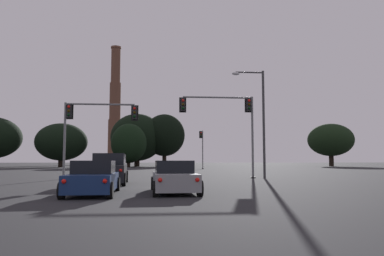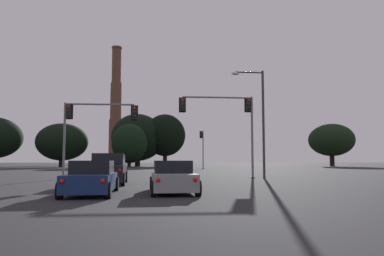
{
  "view_description": "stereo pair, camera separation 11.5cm",
  "coord_description": "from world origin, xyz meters",
  "px_view_note": "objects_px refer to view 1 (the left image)",
  "views": [
    {
      "loc": [
        -0.38,
        -0.66,
        1.42
      ],
      "look_at": [
        3.29,
        39.73,
        4.98
      ],
      "focal_mm": 35.0,
      "sensor_mm": 36.0,
      "label": 1
    },
    {
      "loc": [
        -0.27,
        -0.67,
        1.42
      ],
      "look_at": [
        3.29,
        39.73,
        4.98
      ],
      "focal_mm": 35.0,
      "sensor_mm": 36.0,
      "label": 2
    }
  ],
  "objects_px": {
    "sedan_left_lane_second": "(93,179)",
    "street_lamp": "(259,113)",
    "sedan_center_lane_second": "(174,178)",
    "traffic_light_overhead_left": "(90,120)",
    "smokestack": "(115,117)",
    "suv_left_lane_front": "(110,169)",
    "traffic_light_far_right": "(202,144)",
    "traffic_light_overhead_right": "(229,115)"
  },
  "relations": [
    {
      "from": "traffic_light_far_right",
      "to": "traffic_light_overhead_left",
      "type": "bearing_deg",
      "value": -110.44
    },
    {
      "from": "traffic_light_overhead_right",
      "to": "traffic_light_overhead_left",
      "type": "bearing_deg",
      "value": -177.54
    },
    {
      "from": "traffic_light_overhead_left",
      "to": "traffic_light_far_right",
      "type": "relative_size",
      "value": 0.9
    },
    {
      "from": "sedan_left_lane_second",
      "to": "street_lamp",
      "type": "bearing_deg",
      "value": 48.87
    },
    {
      "from": "traffic_light_overhead_right",
      "to": "street_lamp",
      "type": "xyz_separation_m",
      "value": [
        2.41,
        -0.5,
        0.17
      ]
    },
    {
      "from": "suv_left_lane_front",
      "to": "street_lamp",
      "type": "xyz_separation_m",
      "value": [
        11.13,
        6.44,
        4.45
      ]
    },
    {
      "from": "sedan_left_lane_second",
      "to": "smokestack",
      "type": "distance_m",
      "value": 137.87
    },
    {
      "from": "sedan_left_lane_second",
      "to": "suv_left_lane_front",
      "type": "xyz_separation_m",
      "value": [
        -0.2,
        7.01,
        0.23
      ]
    },
    {
      "from": "traffic_light_overhead_left",
      "to": "traffic_light_overhead_right",
      "type": "bearing_deg",
      "value": 2.46
    },
    {
      "from": "street_lamp",
      "to": "sedan_center_lane_second",
      "type": "bearing_deg",
      "value": -120.23
    },
    {
      "from": "traffic_light_overhead_right",
      "to": "street_lamp",
      "type": "bearing_deg",
      "value": -11.82
    },
    {
      "from": "traffic_light_overhead_right",
      "to": "street_lamp",
      "type": "relative_size",
      "value": 0.76
    },
    {
      "from": "sedan_left_lane_second",
      "to": "traffic_light_overhead_right",
      "type": "height_order",
      "value": "traffic_light_overhead_right"
    },
    {
      "from": "sedan_left_lane_second",
      "to": "suv_left_lane_front",
      "type": "distance_m",
      "value": 7.01
    },
    {
      "from": "sedan_left_lane_second",
      "to": "street_lamp",
      "type": "xyz_separation_m",
      "value": [
        10.93,
        13.44,
        4.68
      ]
    },
    {
      "from": "sedan_center_lane_second",
      "to": "traffic_light_overhead_right",
      "type": "relative_size",
      "value": 0.71
    },
    {
      "from": "traffic_light_overhead_left",
      "to": "traffic_light_far_right",
      "type": "height_order",
      "value": "traffic_light_far_right"
    },
    {
      "from": "sedan_left_lane_second",
      "to": "traffic_light_far_right",
      "type": "relative_size",
      "value": 0.72
    },
    {
      "from": "traffic_light_overhead_left",
      "to": "street_lamp",
      "type": "relative_size",
      "value": 0.68
    },
    {
      "from": "traffic_light_overhead_right",
      "to": "street_lamp",
      "type": "distance_m",
      "value": 2.47
    },
    {
      "from": "sedan_left_lane_second",
      "to": "smokestack",
      "type": "bearing_deg",
      "value": 94.2
    },
    {
      "from": "smokestack",
      "to": "sedan_center_lane_second",
      "type": "bearing_deg",
      "value": -82.33
    },
    {
      "from": "traffic_light_overhead_left",
      "to": "traffic_light_overhead_right",
      "type": "xyz_separation_m",
      "value": [
        11.15,
        0.48,
        0.59
      ]
    },
    {
      "from": "sedan_center_lane_second",
      "to": "traffic_light_overhead_left",
      "type": "distance_m",
      "value": 14.76
    },
    {
      "from": "suv_left_lane_front",
      "to": "traffic_light_overhead_left",
      "type": "height_order",
      "value": "traffic_light_overhead_left"
    },
    {
      "from": "sedan_left_lane_second",
      "to": "traffic_light_overhead_right",
      "type": "bearing_deg",
      "value": 56.56
    },
    {
      "from": "sedan_center_lane_second",
      "to": "traffic_light_far_right",
      "type": "xyz_separation_m",
      "value": [
        6.87,
        47.6,
        3.67
      ]
    },
    {
      "from": "sedan_center_lane_second",
      "to": "street_lamp",
      "type": "bearing_deg",
      "value": 57.73
    },
    {
      "from": "traffic_light_overhead_right",
      "to": "traffic_light_far_right",
      "type": "bearing_deg",
      "value": 87.0
    },
    {
      "from": "traffic_light_far_right",
      "to": "smokestack",
      "type": "relative_size",
      "value": 0.14
    },
    {
      "from": "traffic_light_overhead_left",
      "to": "street_lamp",
      "type": "distance_m",
      "value": 13.58
    },
    {
      "from": "street_lamp",
      "to": "smokestack",
      "type": "distance_m",
      "value": 125.82
    },
    {
      "from": "sedan_center_lane_second",
      "to": "smokestack",
      "type": "distance_m",
      "value": 137.7
    },
    {
      "from": "traffic_light_overhead_right",
      "to": "traffic_light_far_right",
      "type": "xyz_separation_m",
      "value": [
        1.8,
        34.25,
        -0.84
      ]
    },
    {
      "from": "sedan_center_lane_second",
      "to": "traffic_light_far_right",
      "type": "distance_m",
      "value": 48.23
    },
    {
      "from": "traffic_light_far_right",
      "to": "street_lamp",
      "type": "distance_m",
      "value": 34.78
    },
    {
      "from": "sedan_center_lane_second",
      "to": "traffic_light_overhead_right",
      "type": "bearing_deg",
      "value": 67.14
    },
    {
      "from": "street_lamp",
      "to": "traffic_light_far_right",
      "type": "bearing_deg",
      "value": 91.01
    },
    {
      "from": "smokestack",
      "to": "traffic_light_far_right",
      "type": "bearing_deg",
      "value": -74.03
    },
    {
      "from": "sedan_center_lane_second",
      "to": "sedan_left_lane_second",
      "type": "height_order",
      "value": "same"
    },
    {
      "from": "smokestack",
      "to": "street_lamp",
      "type": "bearing_deg",
      "value": -78.14
    },
    {
      "from": "traffic_light_overhead_left",
      "to": "smokestack",
      "type": "height_order",
      "value": "smokestack"
    }
  ]
}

